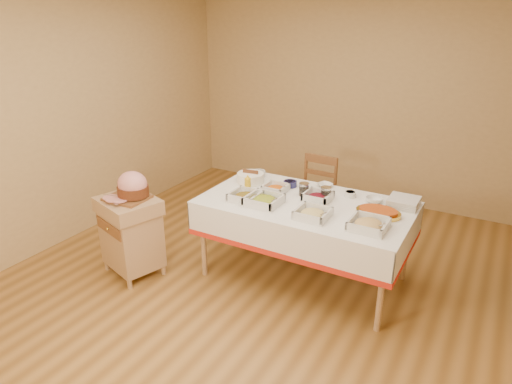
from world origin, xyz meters
TOP-DOWN VIEW (x-y plane):
  - room_shell at (0.00, 0.00)m, footprint 5.00×5.00m
  - dining_table at (0.30, 0.30)m, footprint 1.82×1.02m
  - butcher_cart at (-1.13, -0.41)m, footprint 0.64×0.58m
  - dining_chair at (0.06, 1.10)m, footprint 0.42×0.40m
  - ham_on_board at (-1.09, -0.38)m, footprint 0.39×0.37m
  - serving_dish_a at (-0.19, 0.08)m, footprint 0.26×0.25m
  - serving_dish_b at (0.00, 0.08)m, footprint 0.29×0.29m
  - serving_dish_c at (0.48, 0.04)m, footprint 0.26×0.26m
  - serving_dish_d at (0.93, 0.06)m, footprint 0.28×0.28m
  - serving_dish_e at (-0.05, 0.39)m, footprint 0.22×0.21m
  - serving_dish_f at (0.38, 0.39)m, footprint 0.24×0.23m
  - small_bowl_left at (-0.38, 0.67)m, footprint 0.13×0.13m
  - small_bowl_mid at (0.02, 0.58)m, footprint 0.13×0.13m
  - small_bowl_right at (0.60, 0.61)m, footprint 0.10×0.10m
  - bowl_white_imported at (0.31, 0.73)m, footprint 0.18×0.18m
  - bowl_small_imported at (0.82, 0.59)m, footprint 0.20×0.20m
  - preserve_jar_left at (0.22, 0.43)m, footprint 0.09×0.09m
  - preserve_jar_right at (0.43, 0.44)m, footprint 0.09×0.09m
  - mustard_bottle at (-0.25, 0.23)m, footprint 0.06×0.06m
  - bread_basket at (-0.37, 0.49)m, footprint 0.26×0.26m
  - plate_stack at (1.06, 0.63)m, footprint 0.25×0.25m
  - brass_platter at (0.92, 0.35)m, footprint 0.37×0.27m

SIDE VIEW (x-z plane):
  - butcher_cart at x=-1.13m, z-range 0.05..0.80m
  - dining_chair at x=0.06m, z-range 0.01..0.91m
  - dining_table at x=0.30m, z-range 0.22..0.98m
  - bowl_white_imported at x=0.31m, z-range 0.76..0.79m
  - brass_platter at x=0.92m, z-range 0.76..0.81m
  - bowl_small_imported at x=0.82m, z-range 0.76..0.81m
  - small_bowl_right at x=0.60m, z-range 0.76..0.82m
  - small_bowl_mid at x=0.02m, z-range 0.76..0.82m
  - serving_dish_e at x=-0.05m, z-range 0.74..0.84m
  - small_bowl_left at x=-0.38m, z-range 0.76..0.82m
  - serving_dish_c at x=0.48m, z-range 0.74..0.85m
  - serving_dish_f at x=0.38m, z-range 0.74..0.85m
  - serving_dish_d at x=0.93m, z-range 0.74..0.85m
  - serving_dish_a at x=-0.19m, z-range 0.74..0.85m
  - plate_stack at x=1.06m, z-range 0.76..0.83m
  - serving_dish_b at x=0.00m, z-range 0.74..0.86m
  - bread_basket at x=-0.37m, z-range 0.75..0.87m
  - preserve_jar_left at x=0.22m, z-range 0.75..0.87m
  - preserve_jar_right at x=0.43m, z-range 0.75..0.87m
  - mustard_bottle at x=-0.25m, z-range 0.75..0.93m
  - ham_on_board at x=-1.09m, z-range 0.73..0.99m
  - room_shell at x=0.00m, z-range -1.20..3.80m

